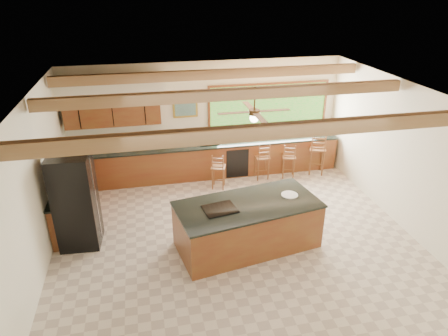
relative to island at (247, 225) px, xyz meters
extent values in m
plane|color=beige|center=(-0.18, 0.37, -0.48)|extent=(7.20, 7.20, 0.00)
cube|color=white|center=(-0.18, 3.62, 1.02)|extent=(7.20, 0.04, 3.00)
cube|color=white|center=(-0.18, -2.88, 1.02)|extent=(7.20, 0.04, 3.00)
cube|color=white|center=(-3.78, 0.37, 1.02)|extent=(0.04, 6.50, 3.00)
cube|color=white|center=(3.42, 0.37, 1.02)|extent=(0.04, 6.50, 3.00)
cube|color=tan|center=(-0.18, 0.37, 2.52)|extent=(7.20, 6.50, 0.04)
cube|color=#937349|center=(-0.18, -1.23, 2.38)|extent=(7.10, 0.15, 0.22)
cube|color=#937349|center=(-0.18, 0.87, 2.38)|extent=(7.10, 0.15, 0.22)
cube|color=#937349|center=(-0.18, 2.67, 2.38)|extent=(7.10, 0.15, 0.22)
cube|color=brown|center=(-2.53, 3.43, 1.42)|extent=(2.30, 0.35, 0.70)
cube|color=white|center=(-2.53, 3.36, 2.02)|extent=(2.60, 0.50, 0.48)
cylinder|color=#FFEABF|center=(-3.23, 3.36, 1.79)|extent=(0.10, 0.10, 0.01)
cylinder|color=#FFEABF|center=(-1.83, 3.36, 1.79)|extent=(0.10, 0.10, 0.01)
cube|color=#689F39|center=(1.52, 3.59, 1.19)|extent=(3.20, 0.04, 1.30)
cube|color=gold|center=(-0.73, 3.59, 1.37)|extent=(0.64, 0.03, 0.54)
cube|color=#407453|center=(-0.73, 3.57, 1.37)|extent=(0.54, 0.01, 0.44)
cube|color=brown|center=(-0.18, 3.28, -0.04)|extent=(7.00, 0.65, 0.88)
cube|color=black|center=(-0.18, 3.28, 0.42)|extent=(7.04, 0.69, 0.04)
cube|color=brown|center=(-3.44, 1.72, -0.04)|extent=(0.65, 2.35, 0.88)
cube|color=black|center=(-3.44, 1.72, 0.42)|extent=(0.69, 2.39, 0.04)
cube|color=black|center=(0.52, 2.95, -0.06)|extent=(0.60, 0.02, 0.78)
cube|color=silver|center=(-0.18, 3.28, 0.43)|extent=(0.50, 0.38, 0.03)
cylinder|color=silver|center=(-0.18, 3.48, 0.59)|extent=(0.03, 0.03, 0.30)
cylinder|color=silver|center=(-0.18, 3.38, 0.72)|extent=(0.03, 0.20, 0.03)
cylinder|color=silver|center=(-2.50, 3.22, 0.60)|extent=(0.13, 0.13, 0.31)
cylinder|color=#1A421B|center=(-2.99, 3.43, 0.53)|extent=(0.05, 0.05, 0.18)
cylinder|color=#1A421B|center=(-2.77, 3.31, 0.55)|extent=(0.06, 0.06, 0.21)
cube|color=black|center=(2.80, 3.35, 0.49)|extent=(0.21, 0.17, 0.09)
cube|color=brown|center=(0.00, 0.00, -0.02)|extent=(2.87, 1.69, 0.91)
cube|color=black|center=(0.00, 0.00, 0.45)|extent=(2.92, 1.74, 0.04)
cube|color=black|center=(-0.57, -0.10, 0.48)|extent=(0.67, 0.57, 0.02)
cylinder|color=silver|center=(0.89, 0.15, 0.48)|extent=(0.33, 0.33, 0.02)
cube|color=black|center=(-3.23, 0.77, 0.48)|extent=(0.80, 0.78, 1.93)
cube|color=silver|center=(-2.85, 0.77, 0.48)|extent=(0.02, 0.05, 1.77)
cube|color=brown|center=(-0.08, 2.53, 0.10)|extent=(0.43, 0.43, 0.04)
cylinder|color=brown|center=(-0.21, 2.39, -0.20)|extent=(0.03, 0.03, 0.56)
cylinder|color=brown|center=(0.06, 2.39, -0.20)|extent=(0.03, 0.03, 0.56)
cylinder|color=brown|center=(-0.21, 2.66, -0.20)|extent=(0.03, 0.03, 0.56)
cylinder|color=brown|center=(0.06, 2.66, -0.20)|extent=(0.03, 0.03, 0.56)
cube|color=brown|center=(1.15, 2.82, 0.13)|extent=(0.37, 0.37, 0.04)
cylinder|color=brown|center=(1.01, 2.68, -0.19)|extent=(0.03, 0.03, 0.59)
cylinder|color=brown|center=(1.30, 2.68, -0.19)|extent=(0.03, 0.03, 0.59)
cylinder|color=brown|center=(1.01, 2.96, -0.19)|extent=(0.03, 0.03, 0.59)
cylinder|color=brown|center=(1.30, 2.96, -0.19)|extent=(0.03, 0.03, 0.59)
cube|color=brown|center=(2.70, 2.82, 0.23)|extent=(0.54, 0.54, 0.04)
cylinder|color=brown|center=(2.53, 2.65, -0.13)|extent=(0.04, 0.04, 0.69)
cylinder|color=brown|center=(2.87, 2.65, -0.13)|extent=(0.04, 0.04, 0.69)
cylinder|color=brown|center=(2.53, 2.99, -0.13)|extent=(0.04, 0.04, 0.69)
cylinder|color=brown|center=(2.87, 2.99, -0.13)|extent=(0.04, 0.04, 0.69)
cube|color=brown|center=(1.87, 2.74, 0.10)|extent=(0.43, 0.43, 0.04)
cylinder|color=brown|center=(1.74, 2.61, -0.20)|extent=(0.03, 0.03, 0.57)
cylinder|color=brown|center=(2.01, 2.61, -0.20)|extent=(0.03, 0.03, 0.57)
cylinder|color=brown|center=(1.74, 2.88, -0.20)|extent=(0.03, 0.03, 0.57)
cylinder|color=brown|center=(2.01, 2.88, -0.20)|extent=(0.03, 0.03, 0.57)
camera|label=1|loc=(-1.82, -6.35, 4.34)|focal=32.00mm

